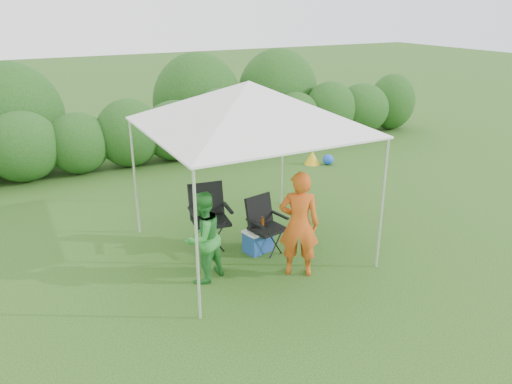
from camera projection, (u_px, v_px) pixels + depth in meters
name	position (u px, v px, depth m)	size (l,w,h in m)	color
ground	(264.00, 261.00, 8.12)	(70.00, 70.00, 0.00)	#315A1C
hedge	(157.00, 131.00, 12.84)	(17.52, 1.53, 1.80)	#214E18
canopy	(249.00, 105.00, 7.65)	(3.10, 3.10, 2.83)	silver
chair_right	(264.00, 221.00, 8.31)	(0.66, 0.62, 0.94)	black
chair_left	(209.00, 212.00, 8.46)	(0.73, 0.68, 1.08)	black
man	(299.00, 224.00, 7.45)	(0.61, 0.40, 1.67)	#CA4E17
woman	(202.00, 237.00, 7.33)	(0.68, 0.53, 1.41)	#2B8631
cooler	(258.00, 240.00, 8.37)	(0.53, 0.43, 0.39)	#1E468D
bottle	(262.00, 223.00, 8.25)	(0.07, 0.07, 0.25)	#592D0C
lawn_toy	(316.00, 158.00, 12.88)	(0.68, 0.57, 0.34)	gold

